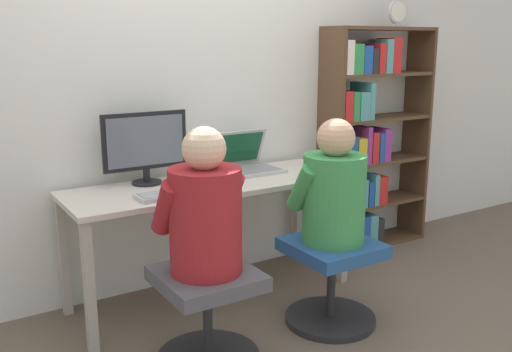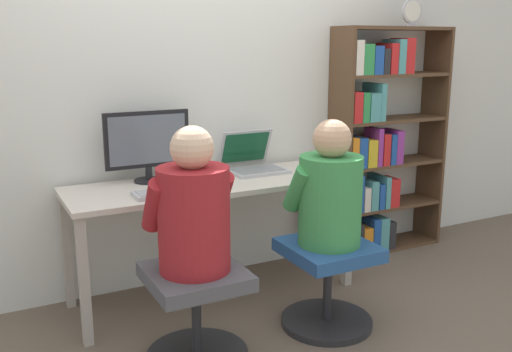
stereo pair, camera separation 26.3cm
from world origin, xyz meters
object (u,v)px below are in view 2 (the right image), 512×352
Objects in this scene: desk_clock at (412,12)px; person_at_laptop at (330,192)px; office_chair_left at (196,308)px; bookshelf at (378,145)px; keyboard at (174,191)px; person_at_monitor at (193,210)px; laptop at (253,163)px; office_chair_right at (328,278)px; desktop_monitor at (148,144)px.

person_at_laptop is at bearing -147.39° from desk_clock.
desk_clock is (1.16, 0.74, 0.97)m from person_at_laptop.
office_chair_left is 1.98m from bookshelf.
person_at_monitor is (-0.07, -0.48, 0.03)m from keyboard.
keyboard is at bearing -171.78° from desk_clock.
keyboard is at bearing -154.67° from laptop.
person_at_laptop reaches higher than office_chair_right.
office_chair_right is at bearing -86.04° from laptop.
laptop is 1.02m from bookshelf.
person_at_laptop is at bearing 90.00° from office_chair_right.
office_chair_right is at bearing -147.22° from desk_clock.
desktop_monitor is at bearing 132.47° from person_at_laptop.
keyboard reaches higher than office_chair_right.
desktop_monitor reaches higher than office_chair_left.
desktop_monitor is at bearing 179.87° from bookshelf.
person_at_laptop reaches higher than laptop.
office_chair_left is at bearing -158.76° from desk_clock.
laptop is 0.71m from keyboard.
office_chair_left is at bearing -132.32° from laptop.
person_at_monitor is 1.03× the size of person_at_laptop.
laptop reaches higher than keyboard.
desktop_monitor is 1.28m from office_chair_right.
office_chair_right is at bearing -140.22° from bookshelf.
desktop_monitor is 1.43× the size of laptop.
bookshelf is (0.96, 0.80, 0.53)m from office_chair_right.
keyboard is 2.39× the size of desk_clock.
office_chair_right is at bearing -47.70° from desktop_monitor.
person_at_laptop is at bearing 0.19° from person_at_monitor.
desktop_monitor is 2.04m from desk_clock.
laptop is (0.68, -0.02, -0.17)m from desktop_monitor.
bookshelf is (1.69, -0.00, -0.14)m from desktop_monitor.
laptop is 0.22× the size of bookshelf.
person_at_monitor reaches higher than office_chair_left.
office_chair_right is 2.74× the size of desk_clock.
desk_clock reaches higher than desktop_monitor.
desktop_monitor is 1.05m from office_chair_left.
office_chair_left is (-0.71, -0.78, -0.50)m from laptop.
laptop is 0.70× the size of office_chair_left.
person_at_monitor is at bearing -98.86° from keyboard.
desktop_monitor is at bearing 177.95° from laptop.
person_at_laptop reaches higher than desktop_monitor.
bookshelf is (1.02, 0.02, 0.03)m from laptop.
desktop_monitor is 0.82m from person_at_monitor.
desk_clock reaches higher than laptop.
laptop is 1.92× the size of desk_clock.
person_at_laptop is at bearing -140.39° from bookshelf.
keyboard is at bearing 145.68° from person_at_laptop.
person_at_monitor reaches higher than office_chair_right.
office_chair_left is 0.73× the size of person_at_monitor.
desk_clock reaches higher than keyboard.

